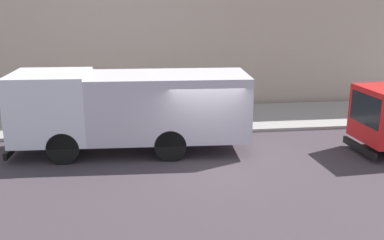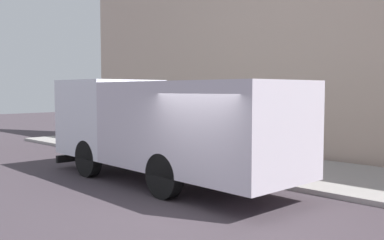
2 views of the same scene
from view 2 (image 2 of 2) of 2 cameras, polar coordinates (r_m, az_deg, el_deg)
The scene contains 5 objects.
ground at distance 9.50m, azimuth 0.38°, elevation -11.77°, with size 80.00×80.00×0.00m, color #40373E.
sidewalk at distance 13.59m, azimuth 15.97°, elevation -6.82°, with size 4.37×30.00×0.13m, color #9C9895.
building_facade at distance 16.01m, azimuth 21.12°, elevation 13.88°, with size 0.50×30.00×10.80m, color #C3AC99.
large_utility_truck at distance 11.98m, azimuth -3.71°, elevation -0.48°, with size 2.89×8.38×2.88m.
pedestrian_walking at distance 16.68m, azimuth -3.50°, elevation -1.18°, with size 0.49×0.49×1.78m.
Camera 2 is at (-6.54, -6.39, 2.58)m, focal length 40.64 mm.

